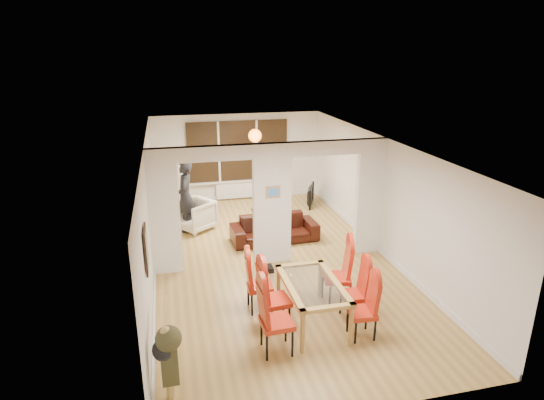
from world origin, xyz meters
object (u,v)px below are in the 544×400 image
object	(u,v)px
dining_chair_la	(277,317)
person	(185,196)
coffee_table	(271,214)
dining_chair_lb	(275,296)
bottle	(270,204)
dining_chair_rb	(354,291)
dining_chair_rc	(337,273)
dining_table	(312,303)
armchair	(195,215)
bowl	(279,209)
dining_chair_lc	(260,282)
dining_chair_ra	(362,308)
sofa	(274,229)
television	(308,195)

from	to	relation	value
dining_chair_la	person	world-z (taller)	person
coffee_table	dining_chair_lb	bearing A→B (deg)	-102.51
person	bottle	distance (m)	2.37
dining_chair_rb	dining_chair_rc	xyz separation A→B (m)	(-0.10, 0.54, 0.07)
bottle	dining_chair_la	bearing A→B (deg)	-101.99
dining_table	armchair	xyz separation A→B (m)	(-1.61, 4.66, 0.02)
dining_chair_rb	dining_chair_rc	size ratio (longest dim) A/B	0.88
dining_table	bowl	xyz separation A→B (m)	(0.67, 4.93, -0.11)
dining_chair_lc	dining_chair_rc	xyz separation A→B (m)	(1.40, -0.09, 0.04)
dining_chair_la	dining_chair_rb	bearing A→B (deg)	18.39
dining_chair_rb	dining_chair_la	bearing A→B (deg)	-155.02
dining_chair_lc	bowl	xyz separation A→B (m)	(1.43, 4.33, -0.28)
dining_chair_lc	bowl	world-z (taller)	dining_chair_lc
dining_table	dining_chair_la	size ratio (longest dim) A/B	1.34
dining_chair_lb	armchair	xyz separation A→B (m)	(-0.98, 4.64, -0.19)
dining_table	bowl	size ratio (longest dim) A/B	7.21
dining_chair_rc	coffee_table	distance (m)	4.53
dining_chair_ra	bottle	world-z (taller)	dining_chair_ra
bottle	person	bearing A→B (deg)	-169.20
dining_table	dining_chair_lc	xyz separation A→B (m)	(-0.77, 0.60, 0.17)
dining_table	dining_chair_rb	distance (m)	0.74
dining_chair_la	person	xyz separation A→B (m)	(-1.05, 5.29, 0.32)
dining_table	dining_chair_rc	world-z (taller)	dining_chair_rc
dining_chair_la	dining_chair_ra	distance (m)	1.41
person	bowl	bearing A→B (deg)	103.73
person	sofa	bearing A→B (deg)	67.89
person	dining_chair_rc	bearing A→B (deg)	38.34
bowl	dining_chair_rc	bearing A→B (deg)	-90.48
dining_chair_lb	dining_chair_ra	xyz separation A→B (m)	(1.27, -0.58, -0.07)
bottle	dining_chair_rc	bearing A→B (deg)	-87.83
dining_chair_rb	television	xyz separation A→B (m)	(1.06, 5.89, -0.22)
dining_chair_lb	bowl	bearing A→B (deg)	69.54
sofa	television	size ratio (longest dim) A/B	2.02
dining_table	television	bearing A→B (deg)	73.05
sofa	coffee_table	distance (m)	1.54
armchair	bottle	distance (m)	2.11
sofa	bottle	xyz separation A→B (m)	(0.25, 1.60, 0.07)
dining_table	dining_chair_ra	xyz separation A→B (m)	(0.64, -0.56, 0.14)
dining_chair_rb	coffee_table	distance (m)	5.07
dining_chair_rc	dining_chair_lc	bearing A→B (deg)	-171.95
dining_chair_la	television	distance (m)	6.96
dining_chair_la	dining_chair_lc	distance (m)	1.21
dining_chair_ra	bowl	xyz separation A→B (m)	(0.02, 5.49, -0.25)
sofa	armchair	size ratio (longest dim) A/B	2.41
television	bowl	distance (m)	1.46
television	coffee_table	size ratio (longest dim) A/B	1.00
dining_chair_lc	dining_chair_rc	size ratio (longest dim) A/B	0.93
dining_table	dining_chair_rc	bearing A→B (deg)	39.14
dining_chair_lc	coffee_table	bearing A→B (deg)	76.86
armchair	television	world-z (taller)	armchair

